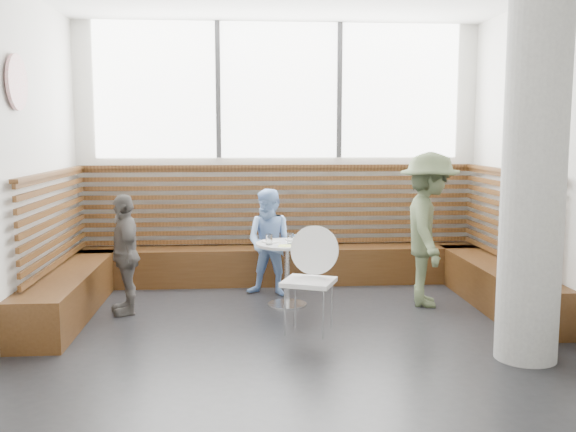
{
  "coord_description": "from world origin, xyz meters",
  "views": [
    {
      "loc": [
        -0.49,
        -5.55,
        1.85
      ],
      "look_at": [
        0.0,
        1.0,
        1.0
      ],
      "focal_mm": 40.0,
      "sensor_mm": 36.0,
      "label": 1
    }
  ],
  "objects": [
    {
      "name": "concrete_column",
      "position": [
        1.85,
        -0.6,
        1.6
      ],
      "size": [
        0.5,
        0.5,
        3.2
      ],
      "primitive_type": "cylinder",
      "color": "gray",
      "rests_on": "ground"
    },
    {
      "name": "booth",
      "position": [
        0.0,
        1.77,
        0.41
      ],
      "size": [
        5.0,
        2.5,
        1.44
      ],
      "color": "#3C230F",
      "rests_on": "ground"
    },
    {
      "name": "plate_near",
      "position": [
        -0.16,
        1.23,
        0.7
      ],
      "size": [
        0.2,
        0.2,
        0.01
      ],
      "primitive_type": "cylinder",
      "color": "white",
      "rests_on": "cafe_table"
    },
    {
      "name": "glass_mid",
      "position": [
        0.03,
        1.12,
        0.74
      ],
      "size": [
        0.07,
        0.07,
        0.11
      ],
      "primitive_type": "cylinder",
      "color": "white",
      "rests_on": "cafe_table"
    },
    {
      "name": "child_back",
      "position": [
        -0.15,
        1.65,
        0.61
      ],
      "size": [
        0.72,
        0.64,
        1.22
      ],
      "primitive_type": "imported",
      "rotation": [
        0.0,
        0.0,
        -0.34
      ],
      "color": "#87AFEB",
      "rests_on": "ground"
    },
    {
      "name": "room",
      "position": [
        0.0,
        0.0,
        1.6
      ],
      "size": [
        5.0,
        5.0,
        3.2
      ],
      "color": "silver",
      "rests_on": "ground"
    },
    {
      "name": "wall_art",
      "position": [
        -2.46,
        0.4,
        2.3
      ],
      "size": [
        0.03,
        0.5,
        0.5
      ],
      "primitive_type": "cylinder",
      "rotation": [
        0.0,
        1.57,
        0.0
      ],
      "color": "white",
      "rests_on": "room"
    },
    {
      "name": "adult_man",
      "position": [
        1.52,
        1.12,
        0.83
      ],
      "size": [
        0.83,
        1.17,
        1.65
      ],
      "primitive_type": "imported",
      "rotation": [
        0.0,
        0.0,
        1.36
      ],
      "color": "#4C593B",
      "rests_on": "ground"
    },
    {
      "name": "menu_card",
      "position": [
        0.01,
        0.98,
        0.69
      ],
      "size": [
        0.24,
        0.19,
        0.0
      ],
      "primitive_type": "cube",
      "rotation": [
        0.0,
        0.0,
        -0.19
      ],
      "color": "#A5C64C",
      "rests_on": "cafe_table"
    },
    {
      "name": "plate_far",
      "position": [
        0.1,
        1.36,
        0.7
      ],
      "size": [
        0.21,
        0.21,
        0.01
      ],
      "primitive_type": "cylinder",
      "color": "white",
      "rests_on": "cafe_table"
    },
    {
      "name": "glass_left",
      "position": [
        -0.19,
        1.08,
        0.74
      ],
      "size": [
        0.07,
        0.07,
        0.11
      ],
      "primitive_type": "cylinder",
      "color": "white",
      "rests_on": "cafe_table"
    },
    {
      "name": "child_left",
      "position": [
        -1.68,
        1.03,
        0.62
      ],
      "size": [
        0.5,
        0.78,
        1.24
      ],
      "primitive_type": "imported",
      "rotation": [
        0.0,
        0.0,
        -1.28
      ],
      "color": "#57524F",
      "rests_on": "ground"
    },
    {
      "name": "cafe_table",
      "position": [
        0.0,
        1.18,
        0.49
      ],
      "size": [
        0.67,
        0.67,
        0.69
      ],
      "color": "silver",
      "rests_on": "ground"
    },
    {
      "name": "glass_right",
      "position": [
        0.17,
        1.23,
        0.75
      ],
      "size": [
        0.08,
        0.08,
        0.12
      ],
      "primitive_type": "cylinder",
      "color": "white",
      "rests_on": "cafe_table"
    },
    {
      "name": "cafe_chair",
      "position": [
        0.14,
        0.31,
        0.58
      ],
      "size": [
        0.47,
        0.46,
        0.98
      ],
      "rotation": [
        0.0,
        0.0,
        -0.38
      ],
      "color": "white",
      "rests_on": "ground"
    }
  ]
}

